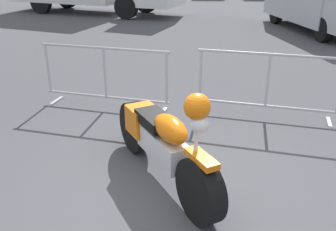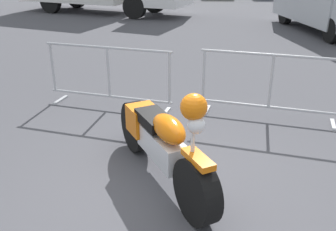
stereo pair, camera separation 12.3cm
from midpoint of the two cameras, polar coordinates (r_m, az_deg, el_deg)
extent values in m
plane|color=#424247|center=(4.23, 1.03, -12.22)|extent=(120.00, 120.00, 0.00)
cylinder|color=black|center=(3.74, 5.36, -11.38)|extent=(0.55, 0.66, 0.68)
cylinder|color=black|center=(5.02, -4.19, -1.69)|extent=(0.55, 0.66, 0.68)
cube|color=silver|center=(4.30, -0.16, -4.61)|extent=(0.73, 0.87, 0.30)
ellipsoid|color=orange|center=(4.01, 1.00, -2.03)|extent=(0.57, 0.64, 0.28)
cube|color=black|center=(4.34, -1.25, -0.58)|extent=(0.56, 0.62, 0.13)
cube|color=orange|center=(4.70, -3.04, -0.62)|extent=(0.50, 0.51, 0.34)
cube|color=orange|center=(3.54, 5.58, -6.60)|extent=(0.37, 0.43, 0.06)
cylinder|color=silver|center=(3.55, 4.80, -3.84)|extent=(0.06, 0.06, 0.48)
sphere|color=silver|center=(3.43, 5.34, -1.46)|extent=(0.17, 0.17, 0.17)
sphere|color=orange|center=(3.41, 4.99, 1.30)|extent=(0.25, 0.25, 0.25)
cylinder|color=#9EA0A5|center=(6.29, -8.75, 10.19)|extent=(2.24, 0.29, 0.04)
cylinder|color=#9EA0A5|center=(6.54, -8.30, 2.92)|extent=(2.24, 0.29, 0.04)
cylinder|color=#9EA0A5|center=(6.92, -16.67, 7.04)|extent=(0.05, 0.05, 0.85)
cylinder|color=#9EA0A5|center=(6.40, -8.52, 6.49)|extent=(0.05, 0.05, 0.85)
cylinder|color=#9EA0A5|center=(6.03, 0.81, 5.70)|extent=(0.05, 0.05, 0.85)
cube|color=#9EA0A5|center=(7.07, -15.63, 2.27)|extent=(0.11, 0.44, 0.03)
cube|color=#9EA0A5|center=(6.27, 0.17, 0.43)|extent=(0.11, 0.44, 0.03)
cylinder|color=#9EA0A5|center=(5.98, 16.45, 8.82)|extent=(2.24, 0.29, 0.04)
cylinder|color=#9EA0A5|center=(6.24, 15.57, 1.27)|extent=(2.24, 0.29, 0.04)
cylinder|color=#9EA0A5|center=(6.20, 6.04, 6.05)|extent=(0.05, 0.05, 0.85)
cylinder|color=#9EA0A5|center=(6.10, 16.00, 4.97)|extent=(0.05, 0.05, 0.85)
cube|color=#9EA0A5|center=(6.39, 6.42, 0.76)|extent=(0.11, 0.44, 0.03)
cube|color=#9EA0A5|center=(6.39, 24.37, -1.33)|extent=(0.11, 0.44, 0.03)
cylinder|color=black|center=(17.51, -1.81, 16.96)|extent=(1.00, 0.48, 0.96)
cylinder|color=black|center=(15.79, -4.88, 16.17)|extent=(1.00, 0.48, 0.96)
cylinder|color=black|center=(18.14, -17.26, 16.20)|extent=(1.00, 0.48, 0.96)
cylinder|color=black|center=(12.38, 24.04, 11.71)|extent=(0.46, 0.76, 0.72)
cylinder|color=black|center=(16.03, 23.29, 14.10)|extent=(0.46, 0.76, 0.72)
cylinder|color=black|center=(15.25, 17.67, 14.48)|extent=(0.46, 0.76, 0.72)
cylinder|color=#262838|center=(17.82, 17.30, 15.90)|extent=(0.34, 0.34, 0.85)
camera|label=1|loc=(0.06, -89.23, 0.34)|focal=40.00mm
camera|label=2|loc=(0.06, 90.77, -0.34)|focal=40.00mm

